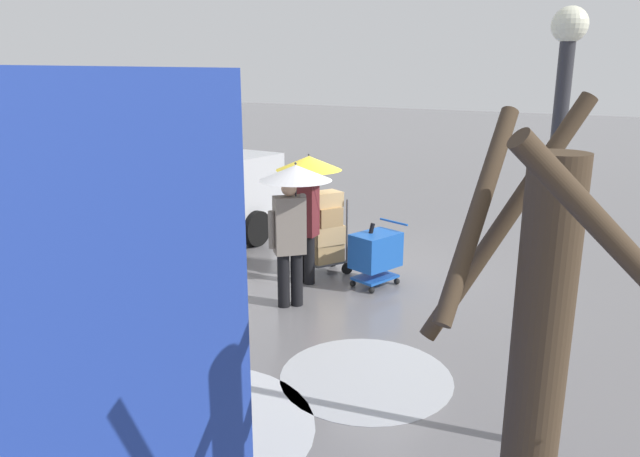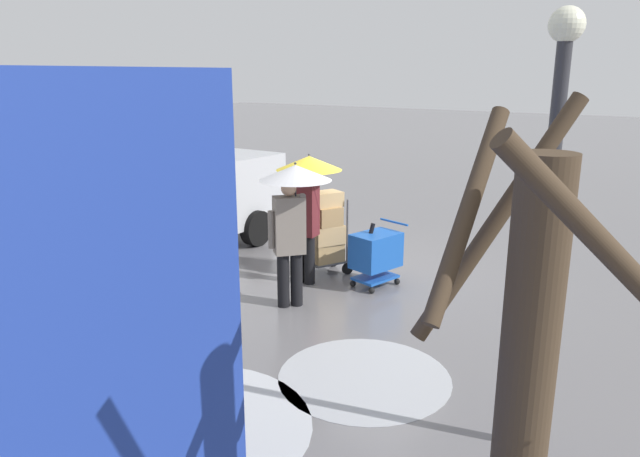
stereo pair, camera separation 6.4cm
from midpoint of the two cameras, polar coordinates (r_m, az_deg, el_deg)
ground_plane at (r=10.19m, az=5.09°, el=-4.41°), size 90.00×90.00×0.00m
slush_patch_near_cluster at (r=6.90m, az=4.61°, el=-14.20°), size 1.98×1.98×0.01m
slush_patch_mid_street at (r=6.17m, az=-12.78°, el=-18.39°), size 2.51×2.51×0.01m
cargo_van_parked_right at (r=11.02m, az=-16.50°, el=2.87°), size 2.27×5.38×2.60m
shopping_cart_vendor at (r=9.47m, az=5.66°, el=-2.31°), size 0.71×0.92×1.04m
hand_dolly_boxes at (r=9.96m, az=0.77°, el=-0.14°), size 0.75×0.85×1.43m
pedestrian_pink_side at (r=8.36m, az=-2.46°, el=2.64°), size 1.04×1.04×2.15m
pedestrian_black_side at (r=9.29m, az=-1.11°, el=3.89°), size 1.04×1.04×2.15m
street_lamp at (r=5.24m, az=21.77°, el=3.00°), size 0.28×0.28×3.86m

